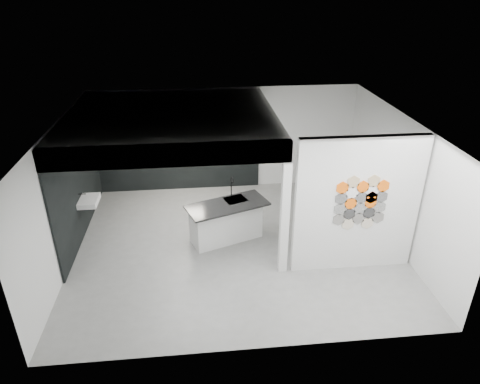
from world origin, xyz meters
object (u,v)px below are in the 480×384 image
kettle (220,141)px  utensil_cup (149,145)px  wall_basin (89,201)px  glass_bowl (232,142)px  glass_vase (232,141)px  stockpot (148,144)px  partition_panel (357,206)px  kitchen_island (226,221)px  bottle_dark (180,143)px

kettle → utensil_cup: 1.87m
wall_basin → glass_bowl: 4.00m
wall_basin → glass_vase: glass_vase is taller
stockpot → glass_vase: 2.22m
partition_panel → glass_vase: 4.39m
wall_basin → kitchen_island: bearing=-10.3°
glass_bowl → bottle_dark: size_ratio=0.90×
stockpot → glass_bowl: size_ratio=1.49×
stockpot → glass_vase: (2.22, 0.00, -0.01)m
stockpot → glass_bowl: stockpot is taller
partition_panel → bottle_dark: partition_panel is taller
kitchen_island → utensil_cup: utensil_cup is taller
wall_basin → kitchen_island: (3.02, -0.55, -0.37)m
partition_panel → bottle_dark: (-3.45, 3.87, -0.01)m
partition_panel → utensil_cup: size_ratio=25.99×
glass_vase → wall_basin: bearing=-148.7°
wall_basin → bottle_dark: bearing=45.7°
wall_basin → stockpot: stockpot is taller
wall_basin → partition_panel: bearing=-18.2°
stockpot → glass_vase: bearing=0.0°
kitchen_island → glass_bowl: bearing=61.7°
kettle → utensil_cup: (-1.87, 0.00, -0.02)m
stockpot → bottle_dark: size_ratio=1.35×
utensil_cup → kettle: bearing=0.0°
glass_vase → bottle_dark: 1.38m
partition_panel → kitchen_island: partition_panel is taller
partition_panel → stockpot: 5.78m
wall_basin → glass_bowl: size_ratio=4.60×
partition_panel → bottle_dark: 5.18m
stockpot → glass_bowl: bearing=0.0°
kitchen_island → glass_bowl: 2.79m
glass_bowl → utensil_cup: utensil_cup is taller
glass_bowl → glass_vase: glass_vase is taller
partition_panel → glass_bowl: (-2.08, 3.87, -0.03)m
partition_panel → bottle_dark: size_ratio=19.41×
stockpot → bottle_dark: stockpot is taller
bottle_dark → utensil_cup: bearing=180.0°
partition_panel → kettle: bearing=121.7°
wall_basin → glass_vase: size_ratio=4.17×
bottle_dark → partition_panel: bearing=-48.2°
kitchen_island → utensil_cup: bearing=104.5°
partition_panel → utensil_cup: (-4.26, 3.87, -0.03)m
glass_bowl → glass_vase: bearing=0.0°
glass_vase → utensil_cup: bearing=180.0°
partition_panel → stockpot: partition_panel is taller
wall_basin → utensil_cup: (1.20, 2.07, 0.52)m
kitchen_island → kettle: bearing=68.5°
stockpot → utensil_cup: 0.04m
kitchen_island → bottle_dark: size_ratio=13.26×
glass_bowl → bottle_dark: bottle_dark is taller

